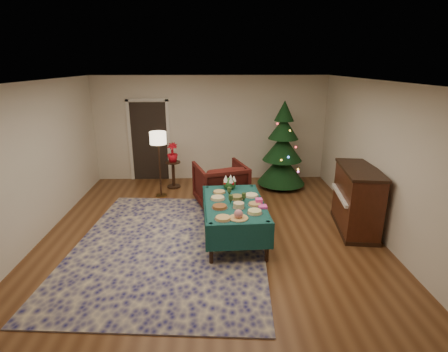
{
  "coord_description": "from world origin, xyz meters",
  "views": [
    {
      "loc": [
        0.06,
        -5.54,
        2.98
      ],
      "look_at": [
        0.27,
        0.95,
        0.88
      ],
      "focal_mm": 28.0,
      "sensor_mm": 36.0,
      "label": 1
    }
  ],
  "objects_px": {
    "buffet_table": "(234,210)",
    "side_table": "(173,175)",
    "gift_box": "(259,201)",
    "floor_lamp": "(158,142)",
    "piano": "(357,200)",
    "armchair": "(220,182)",
    "potted_plant": "(173,157)",
    "christmas_tree": "(282,149)"
  },
  "relations": [
    {
      "from": "potted_plant",
      "to": "piano",
      "type": "distance_m",
      "value": 4.39
    },
    {
      "from": "armchair",
      "to": "potted_plant",
      "type": "distance_m",
      "value": 1.68
    },
    {
      "from": "armchair",
      "to": "piano",
      "type": "bearing_deg",
      "value": 136.42
    },
    {
      "from": "gift_box",
      "to": "piano",
      "type": "xyz_separation_m",
      "value": [
        1.86,
        0.38,
        -0.16
      ]
    },
    {
      "from": "floor_lamp",
      "to": "piano",
      "type": "relative_size",
      "value": 1.05
    },
    {
      "from": "buffet_table",
      "to": "side_table",
      "type": "height_order",
      "value": "buffet_table"
    },
    {
      "from": "armchair",
      "to": "gift_box",
      "type": "bearing_deg",
      "value": 94.12
    },
    {
      "from": "floor_lamp",
      "to": "christmas_tree",
      "type": "relative_size",
      "value": 0.71
    },
    {
      "from": "side_table",
      "to": "piano",
      "type": "relative_size",
      "value": 0.46
    },
    {
      "from": "gift_box",
      "to": "armchair",
      "type": "relative_size",
      "value": 0.11
    },
    {
      "from": "buffet_table",
      "to": "side_table",
      "type": "xyz_separation_m",
      "value": [
        -1.35,
        2.75,
        -0.23
      ]
    },
    {
      "from": "armchair",
      "to": "christmas_tree",
      "type": "bearing_deg",
      "value": -159.95
    },
    {
      "from": "side_table",
      "to": "potted_plant",
      "type": "xyz_separation_m",
      "value": [
        0.0,
        0.0,
        0.47
      ]
    },
    {
      "from": "buffet_table",
      "to": "side_table",
      "type": "distance_m",
      "value": 3.07
    },
    {
      "from": "gift_box",
      "to": "side_table",
      "type": "relative_size",
      "value": 0.17
    },
    {
      "from": "buffet_table",
      "to": "gift_box",
      "type": "xyz_separation_m",
      "value": [
        0.42,
        -0.08,
        0.18
      ]
    },
    {
      "from": "buffet_table",
      "to": "armchair",
      "type": "height_order",
      "value": "armchair"
    },
    {
      "from": "potted_plant",
      "to": "christmas_tree",
      "type": "distance_m",
      "value": 2.71
    },
    {
      "from": "gift_box",
      "to": "floor_lamp",
      "type": "distance_m",
      "value": 3.03
    },
    {
      "from": "buffet_table",
      "to": "piano",
      "type": "bearing_deg",
      "value": 7.39
    },
    {
      "from": "floor_lamp",
      "to": "potted_plant",
      "type": "xyz_separation_m",
      "value": [
        0.23,
        0.62,
        -0.5
      ]
    },
    {
      "from": "gift_box",
      "to": "floor_lamp",
      "type": "relative_size",
      "value": 0.07
    },
    {
      "from": "gift_box",
      "to": "potted_plant",
      "type": "xyz_separation_m",
      "value": [
        -1.77,
        2.83,
        0.06
      ]
    },
    {
      "from": "gift_box",
      "to": "armchair",
      "type": "distance_m",
      "value": 1.76
    },
    {
      "from": "floor_lamp",
      "to": "christmas_tree",
      "type": "height_order",
      "value": "christmas_tree"
    },
    {
      "from": "buffet_table",
      "to": "potted_plant",
      "type": "distance_m",
      "value": 3.07
    },
    {
      "from": "christmas_tree",
      "to": "floor_lamp",
      "type": "bearing_deg",
      "value": -168.81
    },
    {
      "from": "buffet_table",
      "to": "potted_plant",
      "type": "xyz_separation_m",
      "value": [
        -1.35,
        2.75,
        0.24
      ]
    },
    {
      "from": "christmas_tree",
      "to": "side_table",
      "type": "bearing_deg",
      "value": 179.14
    },
    {
      "from": "gift_box",
      "to": "christmas_tree",
      "type": "distance_m",
      "value": 2.95
    },
    {
      "from": "armchair",
      "to": "christmas_tree",
      "type": "distance_m",
      "value": 1.98
    },
    {
      "from": "gift_box",
      "to": "armchair",
      "type": "xyz_separation_m",
      "value": [
        -0.62,
        1.64,
        -0.22
      ]
    },
    {
      "from": "piano",
      "to": "buffet_table",
      "type": "bearing_deg",
      "value": -172.61
    },
    {
      "from": "gift_box",
      "to": "piano",
      "type": "bearing_deg",
      "value": 11.45
    },
    {
      "from": "buffet_table",
      "to": "floor_lamp",
      "type": "relative_size",
      "value": 1.2
    },
    {
      "from": "buffet_table",
      "to": "potted_plant",
      "type": "relative_size",
      "value": 3.91
    },
    {
      "from": "side_table",
      "to": "christmas_tree",
      "type": "height_order",
      "value": "christmas_tree"
    },
    {
      "from": "side_table",
      "to": "piano",
      "type": "height_order",
      "value": "piano"
    },
    {
      "from": "floor_lamp",
      "to": "christmas_tree",
      "type": "bearing_deg",
      "value": 11.19
    },
    {
      "from": "christmas_tree",
      "to": "potted_plant",
      "type": "bearing_deg",
      "value": 179.14
    },
    {
      "from": "piano",
      "to": "christmas_tree",
      "type": "bearing_deg",
      "value": 110.97
    },
    {
      "from": "gift_box",
      "to": "floor_lamp",
      "type": "xyz_separation_m",
      "value": [
        -2.0,
        2.21,
        0.56
      ]
    }
  ]
}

